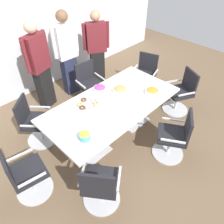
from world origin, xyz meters
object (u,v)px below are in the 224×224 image
at_px(office_chair_3, 35,123).
at_px(person_standing_1, 67,53).
at_px(snack_bowl_chips_yellow, 85,136).
at_px(donut_platter, 88,104).
at_px(office_chair_6, 175,138).
at_px(snack_bowl_cookies, 120,90).
at_px(office_chair_2, 89,86).
at_px(office_chair_5, 100,187).
at_px(person_standing_0, 40,65).
at_px(office_chair_4, 25,176).
at_px(conference_table, 112,109).
at_px(office_chair_0, 181,94).
at_px(office_chair_1, 145,76).
at_px(person_standing_2, 97,48).
at_px(snack_bowl_candy_mix, 100,88).
at_px(napkin_pile, 110,122).
at_px(snack_bowl_chips_orange, 152,91).

xyz_separation_m(office_chair_3, person_standing_1, (1.39, 0.82, 0.57)).
distance_m(snack_bowl_chips_yellow, donut_platter, 0.76).
relative_size(office_chair_6, snack_bowl_cookies, 3.56).
height_order(office_chair_2, office_chair_5, same).
bearing_deg(person_standing_0, office_chair_4, 33.31).
relative_size(person_standing_1, snack_bowl_cookies, 7.28).
height_order(office_chair_6, person_standing_0, person_standing_0).
height_order(conference_table, office_chair_0, office_chair_0).
xyz_separation_m(snack_bowl_chips_yellow, donut_platter, (0.53, 0.55, -0.04)).
bearing_deg(office_chair_6, office_chair_3, 94.54).
distance_m(office_chair_1, office_chair_4, 3.28).
distance_m(office_chair_0, office_chair_4, 3.27).
distance_m(office_chair_2, person_standing_1, 0.84).
xyz_separation_m(office_chair_0, office_chair_6, (-1.15, -0.58, 0.00)).
bearing_deg(person_standing_0, office_chair_5, 56.56).
bearing_deg(conference_table, snack_bowl_cookies, 19.88).
xyz_separation_m(person_standing_0, donut_platter, (0.03, -1.40, -0.20)).
xyz_separation_m(office_chair_3, snack_bowl_cookies, (1.38, -0.75, 0.40)).
height_order(office_chair_3, person_standing_1, person_standing_1).
distance_m(office_chair_4, person_standing_0, 2.20).
relative_size(office_chair_5, donut_platter, 2.45).
xyz_separation_m(person_standing_2, snack_bowl_candy_mix, (-0.97, -1.14, -0.10)).
relative_size(office_chair_6, napkin_pile, 5.18).
distance_m(person_standing_2, snack_bowl_cookies, 1.63).
height_order(office_chair_1, person_standing_1, person_standing_1).
bearing_deg(office_chair_1, snack_bowl_cookies, 88.01).
bearing_deg(office_chair_0, office_chair_3, 89.98).
xyz_separation_m(person_standing_0, person_standing_2, (1.42, -0.09, -0.07)).
bearing_deg(snack_bowl_chips_orange, person_standing_1, 100.46).
bearing_deg(office_chair_4, office_chair_0, 90.66).
xyz_separation_m(office_chair_1, snack_bowl_chips_orange, (-0.83, -0.78, 0.39)).
relative_size(snack_bowl_cookies, napkin_pile, 1.45).
distance_m(office_chair_4, snack_bowl_chips_orange, 2.47).
bearing_deg(person_standing_0, napkin_pile, 72.06).
distance_m(person_standing_0, snack_bowl_chips_yellow, 2.01).
xyz_separation_m(office_chair_1, person_standing_2, (-0.47, 1.10, 0.49)).
bearing_deg(office_chair_3, conference_table, 98.30).
distance_m(donut_platter, napkin_pile, 0.60).
distance_m(snack_bowl_chips_yellow, snack_bowl_cookies, 1.24).
distance_m(person_standing_1, snack_bowl_candy_mix, 1.30).
bearing_deg(napkin_pile, snack_bowl_candy_mix, 57.21).
height_order(office_chair_6, snack_bowl_chips_yellow, office_chair_6).
distance_m(conference_table, snack_bowl_chips_orange, 0.80).
height_order(office_chair_0, office_chair_6, same).
bearing_deg(person_standing_0, donut_platter, 74.25).
bearing_deg(conference_table, snack_bowl_candy_mix, 75.58).
bearing_deg(office_chair_0, office_chair_5, 125.53).
distance_m(snack_bowl_chips_orange, snack_bowl_cookies, 0.58).
relative_size(snack_bowl_chips_orange, snack_bowl_cookies, 0.97).
relative_size(office_chair_0, office_chair_3, 1.00).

